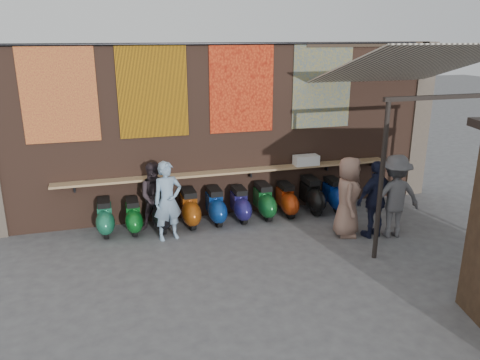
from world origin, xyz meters
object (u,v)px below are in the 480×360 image
Objects in this scene: diner_right at (156,196)px; shopper_grey at (394,196)px; scooter_stool_3 at (190,208)px; scooter_stool_6 at (264,201)px; scooter_stool_0 at (105,217)px; diner_left at (168,201)px; scooter_stool_1 at (133,216)px; scooter_stool_5 at (240,205)px; scooter_stool_7 at (286,200)px; scooter_stool_8 at (311,195)px; scooter_stool_2 at (161,211)px; shopper_tan at (348,197)px; shopper_navy at (376,199)px; shelf_box at (306,160)px; scooter_stool_4 at (215,206)px; scooter_stool_9 at (334,195)px.

shopper_grey is at bearing -17.82° from diner_right.
scooter_stool_6 is (1.78, -0.00, -0.01)m from scooter_stool_3.
diner_left reaches higher than scooter_stool_0.
scooter_stool_1 is 2.44m from scooter_stool_5.
scooter_stool_8 reaches higher than scooter_stool_7.
diner_left is at bearing -79.74° from scooter_stool_2.
diner_right is at bearing 94.58° from shopper_tan.
shopper_navy is (5.54, -1.74, 0.46)m from scooter_stool_0.
scooter_stool_1 is at bearing -175.09° from diner_right.
shelf_box is 3.08m from scooter_stool_3.
scooter_stool_4 reaches higher than scooter_stool_0.
scooter_stool_0 is 0.96× the size of scooter_stool_9.
shopper_navy reaches higher than scooter_stool_7.
shopper_tan reaches higher than scooter_stool_0.
scooter_stool_4 is 1.36m from diner_left.
scooter_stool_3 is at bearing 179.37° from scooter_stool_9.
shopper_grey reaches higher than diner_right.
diner_left is (1.30, -0.62, 0.47)m from scooter_stool_0.
scooter_stool_4 is at bearing -1.06° from scooter_stool_0.
scooter_stool_0 is at bearing 178.94° from scooter_stool_4.
diner_left is 0.61m from diner_right.
scooter_stool_2 is at bearing -179.34° from scooter_stool_7.
shelf_box is at bearing 25.71° from scooter_stool_7.
scooter_stool_2 is 0.71m from diner_left.
diner_right reaches higher than scooter_stool_6.
scooter_stool_2 reaches higher than scooter_stool_3.
scooter_stool_3 is 0.60m from scooter_stool_4.
shopper_grey is at bearing 157.65° from shopper_navy.
scooter_stool_5 is 2.49m from shopper_tan.
diner_left is at bearing -166.04° from scooter_stool_6.
diner_right is (-0.19, 0.58, -0.08)m from diner_left.
shopper_tan reaches higher than scooter_stool_9.
scooter_stool_1 is 0.92× the size of scooter_stool_9.
scooter_stool_8 is 1.06× the size of scooter_stool_9.
shopper_navy is at bearing -27.22° from diner_left.
scooter_stool_2 is 1.09× the size of scooter_stool_5.
scooter_stool_4 is at bearing -19.19° from shopper_grey.
scooter_stool_9 is 0.50× the size of shopper_navy.
shopper_tan is (-0.92, 0.31, -0.03)m from shopper_grey.
shopper_tan is at bearing -83.42° from shelf_box.
diner_left reaches higher than shelf_box.
scooter_stool_3 reaches higher than scooter_stool_5.
scooter_stool_8 is (0.06, -0.26, -0.82)m from shelf_box.
scooter_stool_6 is 1.05× the size of scooter_stool_7.
shelf_box reaches higher than scooter_stool_7.
scooter_stool_0 is 0.45× the size of shopper_grey.
shelf_box is 0.74× the size of scooter_stool_7.
shopper_tan is (0.80, -1.47, 0.49)m from scooter_stool_7.
scooter_stool_1 is 0.90× the size of scooter_stool_6.
diner_right is 5.13m from shopper_grey.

